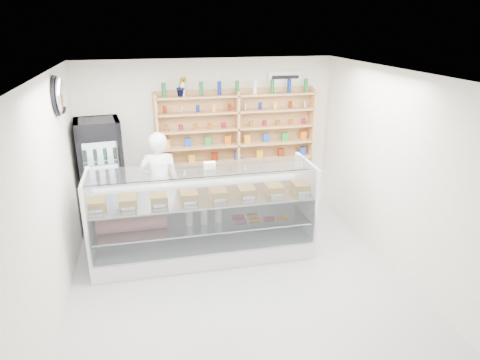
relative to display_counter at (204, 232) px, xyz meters
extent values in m
plane|color=#B0B1B5|center=(0.35, -0.85, -0.38)|extent=(5.00, 5.00, 0.00)
plane|color=white|center=(0.35, -0.85, 2.42)|extent=(5.00, 5.00, 0.00)
plane|color=silver|center=(0.35, 1.65, 1.02)|extent=(4.50, 0.00, 4.50)
plane|color=silver|center=(0.35, -3.35, 1.02)|extent=(4.50, 0.00, 4.50)
plane|color=silver|center=(-1.90, -0.85, 1.02)|extent=(0.00, 5.00, 5.00)
plane|color=silver|center=(2.60, -0.85, 1.02)|extent=(0.00, 5.00, 5.00)
cube|color=white|center=(0.00, -0.01, -0.25)|extent=(3.26, 0.92, 0.27)
cube|color=white|center=(0.00, 0.42, 0.23)|extent=(3.26, 0.05, 0.68)
cube|color=silver|center=(0.00, -0.01, 0.17)|extent=(3.13, 0.81, 0.02)
cube|color=silver|center=(0.00, -0.01, 0.57)|extent=(3.19, 0.85, 0.02)
cube|color=silver|center=(0.00, -0.46, 0.46)|extent=(3.19, 0.13, 1.14)
cube|color=silver|center=(0.00, -0.07, 1.03)|extent=(3.19, 0.65, 0.01)
imported|color=silver|center=(-0.58, 0.85, 0.50)|extent=(0.68, 0.48, 1.77)
cube|color=black|center=(-1.50, 1.24, 0.58)|extent=(0.77, 0.75, 1.92)
cube|color=#2C0433|center=(-1.54, 0.93, 1.40)|extent=(0.68, 0.11, 0.27)
cube|color=silver|center=(-1.54, 0.91, 0.49)|extent=(0.58, 0.08, 1.52)
cube|color=tan|center=(-0.55, 1.49, 1.21)|extent=(0.04, 0.28, 1.33)
cube|color=tan|center=(0.85, 1.49, 1.21)|extent=(0.04, 0.28, 1.33)
cube|color=tan|center=(2.25, 1.49, 1.21)|extent=(0.04, 0.28, 1.33)
cube|color=tan|center=(0.85, 1.49, 0.62)|extent=(2.80, 0.28, 0.03)
cube|color=tan|center=(0.85, 1.49, 0.92)|extent=(2.80, 0.28, 0.03)
cube|color=tan|center=(0.85, 1.49, 1.22)|extent=(2.80, 0.28, 0.03)
cube|color=tan|center=(0.85, 1.49, 1.52)|extent=(2.80, 0.28, 0.03)
cube|color=tan|center=(0.85, 1.49, 1.80)|extent=(2.80, 0.28, 0.03)
imported|color=#1E6626|center=(-0.10, 1.49, 1.98)|extent=(0.18, 0.15, 0.33)
ellipsoid|color=silver|center=(-1.82, 0.35, 2.07)|extent=(0.15, 0.50, 0.50)
cube|color=white|center=(1.75, 1.62, 2.07)|extent=(0.62, 0.03, 0.20)
camera|label=1|loc=(-0.75, -5.77, 3.00)|focal=32.00mm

